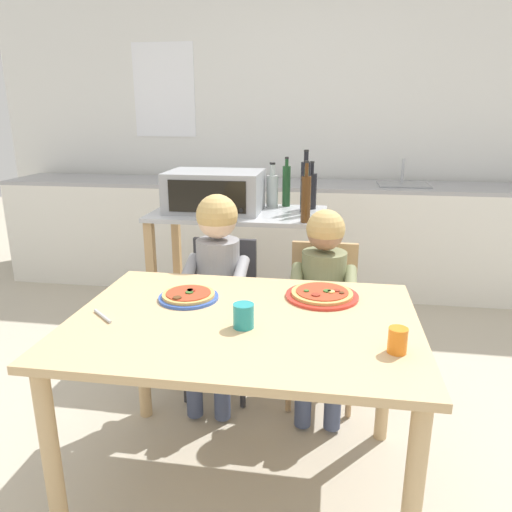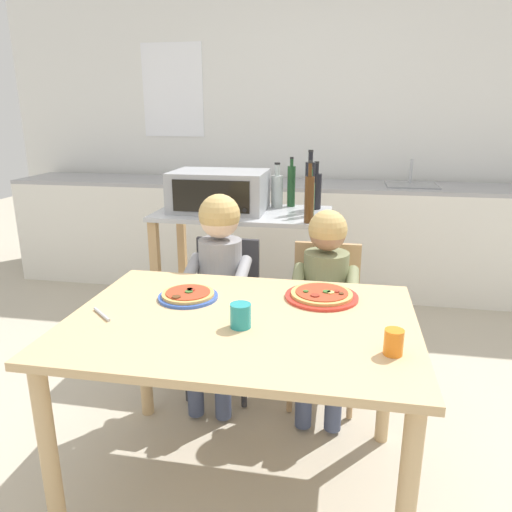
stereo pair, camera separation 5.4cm
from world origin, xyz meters
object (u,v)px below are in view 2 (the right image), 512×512
object	(u,v)px
bottle_squat_spirits	(310,186)
dining_chair_left	(224,304)
bottle_dark_olive_oil	(277,190)
drinking_cup_orange	(394,342)
bottle_tall_green_wine	(316,190)
drinking_cup_teal	(241,316)
dining_chair_right	(325,311)
child_in_olive_shirt	(325,288)
bottle_clear_vinegar	(309,198)
toaster_oven	(219,191)
bottle_brown_beer	(291,185)
serving_spoon	(102,314)
child_in_grey_shirt	(218,272)
kitchen_island_cart	(244,260)
bottle_slim_sauce	(310,197)
dining_table	(241,342)
pizza_plate_blue_rimmed	(188,295)
pizza_plate_red_rimmed	(322,295)

from	to	relation	value
bottle_squat_spirits	dining_chair_left	world-z (taller)	bottle_squat_spirits
bottle_dark_olive_oil	drinking_cup_orange	xyz separation A→B (m)	(0.59, -1.55, -0.22)
bottle_tall_green_wine	drinking_cup_teal	world-z (taller)	bottle_tall_green_wine
bottle_tall_green_wine	dining_chair_right	world-z (taller)	bottle_tall_green_wine
child_in_olive_shirt	dining_chair_left	bearing A→B (deg)	167.40
bottle_clear_vinegar	drinking_cup_teal	xyz separation A→B (m)	(-0.15, -1.03, -0.24)
child_in_olive_shirt	drinking_cup_orange	world-z (taller)	child_in_olive_shirt
toaster_oven	dining_chair_right	world-z (taller)	toaster_oven
drinking_cup_teal	bottle_squat_spirits	bearing A→B (deg)	84.16
bottle_brown_beer	drinking_cup_orange	distance (m)	1.68
toaster_oven	bottle_brown_beer	world-z (taller)	bottle_brown_beer
drinking_cup_teal	serving_spoon	xyz separation A→B (m)	(-0.53, 0.00, -0.04)
bottle_squat_spirits	drinking_cup_orange	xyz separation A→B (m)	(0.38, -1.41, -0.27)
child_in_grey_shirt	kitchen_island_cart	bearing A→B (deg)	88.62
kitchen_island_cart	bottle_brown_beer	bearing A→B (deg)	40.26
dining_chair_right	bottle_tall_green_wine	bearing A→B (deg)	99.76
bottle_squat_spirits	child_in_olive_shirt	xyz separation A→B (m)	(0.13, -0.61, -0.40)
child_in_grey_shirt	drinking_cup_teal	world-z (taller)	child_in_grey_shirt
bottle_dark_olive_oil	child_in_olive_shirt	world-z (taller)	bottle_dark_olive_oil
child_in_olive_shirt	bottle_clear_vinegar	bearing A→B (deg)	108.73
bottle_tall_green_wine	bottle_slim_sauce	xyz separation A→B (m)	(-0.02, -0.22, -0.01)
drinking_cup_orange	child_in_olive_shirt	bearing A→B (deg)	107.02
drinking_cup_teal	dining_chair_right	bearing A→B (deg)	71.98
kitchen_island_cart	child_in_olive_shirt	bearing A→B (deg)	-47.08
toaster_oven	drinking_cup_teal	bearing A→B (deg)	-72.39
dining_table	pizza_plate_blue_rimmed	size ratio (longest dim) A/B	5.25
toaster_oven	drinking_cup_teal	world-z (taller)	toaster_oven
dining_chair_left	bottle_dark_olive_oil	bearing A→B (deg)	73.06
bottle_brown_beer	bottle_tall_green_wine	bearing A→B (deg)	-19.81
bottle_tall_green_wine	child_in_olive_shirt	distance (m)	0.82
dining_chair_left	drinking_cup_orange	bearing A→B (deg)	-49.76
pizza_plate_blue_rimmed	pizza_plate_red_rimmed	world-z (taller)	same
kitchen_island_cart	drinking_cup_orange	world-z (taller)	kitchen_island_cart
dining_chair_left	drinking_cup_teal	size ratio (longest dim) A/B	9.28
kitchen_island_cart	bottle_tall_green_wine	distance (m)	0.61
bottle_squat_spirits	dining_chair_right	bearing A→B (deg)	-74.77
bottle_dark_olive_oil	dining_table	distance (m)	1.41
bottle_squat_spirits	bottle_tall_green_wine	size ratio (longest dim) A/B	1.26
bottle_tall_green_wine	dining_table	world-z (taller)	bottle_tall_green_wine
bottle_clear_vinegar	drinking_cup_teal	distance (m)	1.07
toaster_oven	serving_spoon	world-z (taller)	toaster_oven
toaster_oven	drinking_cup_teal	xyz separation A→B (m)	(0.40, -1.26, -0.23)
drinking_cup_teal	dining_chair_left	bearing A→B (deg)	108.26
child_in_grey_shirt	drinking_cup_teal	xyz separation A→B (m)	(0.27, -0.70, 0.09)
bottle_brown_beer	bottle_squat_spirits	bearing A→B (deg)	-53.44
dining_chair_right	child_in_olive_shirt	xyz separation A→B (m)	(-0.00, -0.12, 0.17)
bottle_tall_green_wine	pizza_plate_red_rimmed	distance (m)	1.12
bottle_tall_green_wine	bottle_clear_vinegar	size ratio (longest dim) A/B	0.88
bottle_tall_green_wine	bottle_clear_vinegar	bearing A→B (deg)	-91.45
kitchen_island_cart	bottle_dark_olive_oil	world-z (taller)	bottle_dark_olive_oil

